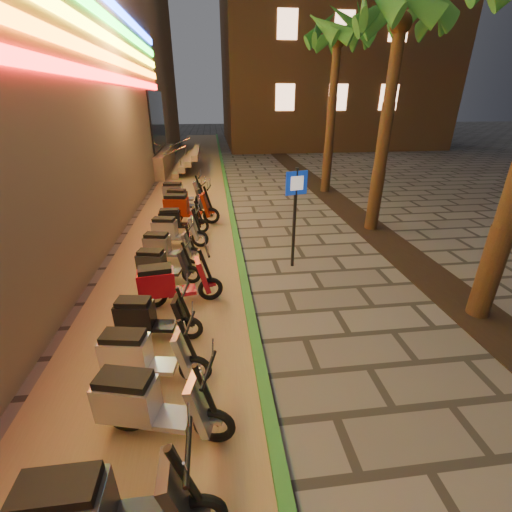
{
  "coord_description": "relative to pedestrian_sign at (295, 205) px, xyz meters",
  "views": [
    {
      "loc": [
        -1.48,
        -3.14,
        3.91
      ],
      "look_at": [
        -0.76,
        2.69,
        1.2
      ],
      "focal_mm": 24.0,
      "sensor_mm": 36.0,
      "label": 1
    }
  ],
  "objects": [
    {
      "name": "scooter_6",
      "position": [
        -2.88,
        -1.5,
        -1.09
      ],
      "size": [
        1.71,
        0.68,
        1.2
      ],
      "rotation": [
        0.0,
        0.0,
        0.14
      ],
      "color": "black",
      "rests_on": "ground"
    },
    {
      "name": "scooter_8",
      "position": [
        -3.2,
        0.58,
        -1.15
      ],
      "size": [
        1.5,
        0.68,
        1.06
      ],
      "rotation": [
        0.0,
        0.0,
        -0.21
      ],
      "color": "black",
      "rests_on": "ground"
    },
    {
      "name": "scooter_13",
      "position": [
        -3.24,
        5.75,
        -1.07
      ],
      "size": [
        1.77,
        0.66,
        1.24
      ],
      "rotation": [
        0.0,
        0.0,
        -0.1
      ],
      "color": "black",
      "rests_on": "ground"
    },
    {
      "name": "pedestrian_sign",
      "position": [
        0.0,
        0.0,
        0.0
      ],
      "size": [
        0.54,
        0.17,
        2.49
      ],
      "rotation": [
        0.0,
        0.0,
        0.26
      ],
      "color": "black",
      "rests_on": "ground"
    },
    {
      "name": "green_curb",
      "position": [
        -1.31,
        5.43,
        -1.56
      ],
      "size": [
        0.18,
        60.0,
        0.1
      ],
      "primitive_type": "cube",
      "color": "#2B712A",
      "rests_on": "ground"
    },
    {
      "name": "ground",
      "position": [
        -0.41,
        -4.57,
        -1.61
      ],
      "size": [
        120.0,
        120.0,
        0.0
      ],
      "primitive_type": "plane",
      "color": "#474442",
      "rests_on": "ground"
    },
    {
      "name": "scooter_7",
      "position": [
        -3.2,
        -0.45,
        -1.16
      ],
      "size": [
        1.46,
        0.69,
        1.03
      ],
      "rotation": [
        0.0,
        0.0,
        -0.23
      ],
      "color": "black",
      "rests_on": "ground"
    },
    {
      "name": "parking_strip",
      "position": [
        -3.01,
        5.43,
        -1.61
      ],
      "size": [
        3.4,
        60.0,
        0.01
      ],
      "primitive_type": "cube",
      "color": "#8C7251",
      "rests_on": "ground"
    },
    {
      "name": "scooter_2",
      "position": [
        -3.06,
        -5.73,
        -1.05
      ],
      "size": [
        1.81,
        0.64,
        1.28
      ],
      "rotation": [
        0.0,
        0.0,
        0.0
      ],
      "color": "black",
      "rests_on": "ground"
    },
    {
      "name": "scooter_5",
      "position": [
        -3.14,
        -2.56,
        -1.15
      ],
      "size": [
        1.5,
        0.61,
        1.05
      ],
      "rotation": [
        0.0,
        0.0,
        -0.15
      ],
      "color": "black",
      "rests_on": "ground"
    },
    {
      "name": "palm_c",
      "position": [
        3.19,
        2.43,
        4.12
      ],
      "size": [
        2.97,
        3.02,
        6.91
      ],
      "color": "#472D19",
      "rests_on": "ground"
    },
    {
      "name": "palm_d",
      "position": [
        3.19,
        7.43,
        4.33
      ],
      "size": [
        2.97,
        3.02,
        7.16
      ],
      "color": "#472D19",
      "rests_on": "ground"
    },
    {
      "name": "planting_strip",
      "position": [
        3.19,
        0.43,
        -1.6
      ],
      "size": [
        1.2,
        40.0,
        0.02
      ],
      "primitive_type": "cube",
      "color": "black",
      "rests_on": "ground"
    },
    {
      "name": "scooter_10",
      "position": [
        -3.08,
        2.69,
        -1.15
      ],
      "size": [
        1.51,
        0.53,
        1.07
      ],
      "rotation": [
        0.0,
        0.0,
        -0.02
      ],
      "color": "black",
      "rests_on": "ground"
    },
    {
      "name": "scooter_12",
      "position": [
        -3.02,
        4.82,
        -1.1
      ],
      "size": [
        1.67,
        0.81,
        1.18
      ],
      "rotation": [
        0.0,
        0.0,
        -0.24
      ],
      "color": "black",
      "rests_on": "ground"
    },
    {
      "name": "scooter_11",
      "position": [
        -2.92,
        3.67,
        -1.04
      ],
      "size": [
        1.87,
        0.76,
        1.31
      ],
      "rotation": [
        0.0,
        0.0,
        -0.15
      ],
      "color": "black",
      "rests_on": "ground"
    },
    {
      "name": "scooter_3",
      "position": [
        -2.83,
        -4.54,
        -1.09
      ],
      "size": [
        1.71,
        0.84,
        1.21
      ],
      "rotation": [
        0.0,
        0.0,
        -0.25
      ],
      "color": "black",
      "rests_on": "ground"
    },
    {
      "name": "scooter_9",
      "position": [
        -3.12,
        1.68,
        -1.12
      ],
      "size": [
        1.6,
        0.7,
        1.12
      ],
      "rotation": [
        0.0,
        0.0,
        -0.18
      ],
      "color": "black",
      "rests_on": "ground"
    },
    {
      "name": "scooter_4",
      "position": [
        -3.06,
        -3.59,
        -1.12
      ],
      "size": [
        1.61,
        0.69,
        1.13
      ],
      "rotation": [
        0.0,
        0.0,
        -0.17
      ],
      "color": "black",
      "rests_on": "ground"
    }
  ]
}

